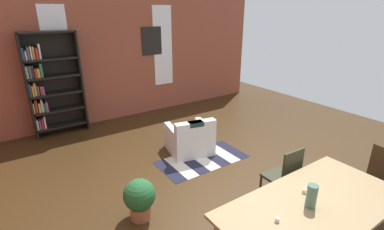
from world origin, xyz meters
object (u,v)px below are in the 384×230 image
(dining_chair_head_right, at_px, (376,179))
(potted_plant_by_shelf, at_px, (140,197))
(dining_chair_far_right, at_px, (284,176))
(armchair_white, at_px, (190,139))
(bookshelf_tall, at_px, (50,84))
(dining_table, at_px, (314,209))
(vase_on_table, at_px, (312,196))

(dining_chair_head_right, relative_size, potted_plant_by_shelf, 1.61)
(dining_chair_far_right, height_order, armchair_white, dining_chair_far_right)
(dining_chair_head_right, relative_size, bookshelf_tall, 0.42)
(dining_table, distance_m, vase_on_table, 0.21)
(dining_chair_head_right, bearing_deg, dining_chair_far_right, 141.87)
(dining_table, xyz_separation_m, dining_chair_head_right, (1.46, -0.01, -0.16))
(potted_plant_by_shelf, bearing_deg, bookshelf_tall, 96.00)
(vase_on_table, distance_m, armchair_white, 2.99)
(dining_chair_far_right, relative_size, dining_chair_head_right, 1.00)
(vase_on_table, xyz_separation_m, dining_chair_far_right, (0.57, 0.76, -0.36))
(dining_table, bearing_deg, dining_chair_far_right, 57.32)
(potted_plant_by_shelf, bearing_deg, vase_on_table, -53.81)
(dining_table, distance_m, dining_chair_far_right, 0.91)
(vase_on_table, height_order, bookshelf_tall, bookshelf_tall)
(vase_on_table, bearing_deg, potted_plant_by_shelf, 126.19)
(dining_table, xyz_separation_m, armchair_white, (0.32, 2.91, -0.39))
(dining_table, relative_size, armchair_white, 2.31)
(dining_chair_far_right, relative_size, armchair_white, 1.01)
(dining_chair_far_right, xyz_separation_m, bookshelf_tall, (-2.18, 4.62, 0.65))
(vase_on_table, height_order, dining_chair_head_right, vase_on_table)
(dining_chair_head_right, bearing_deg, dining_table, 179.72)
(dining_chair_far_right, bearing_deg, bookshelf_tall, 115.30)
(vase_on_table, xyz_separation_m, dining_chair_head_right, (1.54, -0.01, -0.36))
(dining_table, bearing_deg, potted_plant_by_shelf, 127.99)
(dining_chair_far_right, bearing_deg, dining_chair_head_right, -38.13)
(dining_chair_head_right, height_order, armchair_white, dining_chair_head_right)
(dining_table, xyz_separation_m, potted_plant_by_shelf, (-1.31, 1.68, -0.35))
(bookshelf_tall, height_order, potted_plant_by_shelf, bookshelf_tall)
(dining_table, distance_m, armchair_white, 2.95)
(dining_chair_head_right, relative_size, armchair_white, 1.01)
(dining_chair_far_right, bearing_deg, armchair_white, 94.35)
(dining_table, height_order, potted_plant_by_shelf, dining_table)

